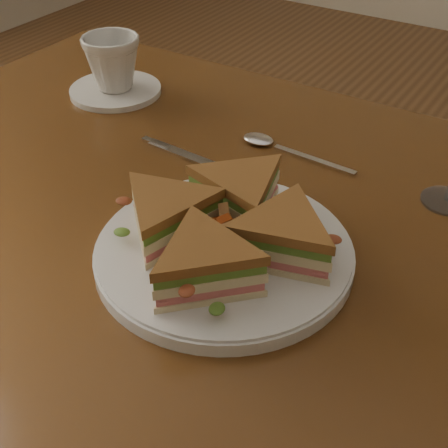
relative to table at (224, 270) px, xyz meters
The scene contains 8 objects.
table is the anchor object (origin of this frame).
plate 0.14m from the table, 57.47° to the right, with size 0.30×0.30×0.02m, color silver.
sandwich_wedges 0.17m from the table, 57.47° to the right, with size 0.30×0.30×0.06m.
crisps_mound 0.17m from the table, 57.47° to the right, with size 0.09×0.09×0.05m, color #C74D19, non-canonical shape.
spoon 0.21m from the table, 98.86° to the left, with size 0.18×0.03×0.01m.
knife 0.16m from the table, 140.04° to the left, with size 0.22×0.03×0.00m.
saucer 0.41m from the table, 150.41° to the left, with size 0.16×0.16×0.01m, color silver.
coffee_cup 0.42m from the table, 150.41° to the left, with size 0.10×0.10×0.09m, color silver.
Camera 1 is at (0.35, -0.55, 1.21)m, focal length 50.00 mm.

